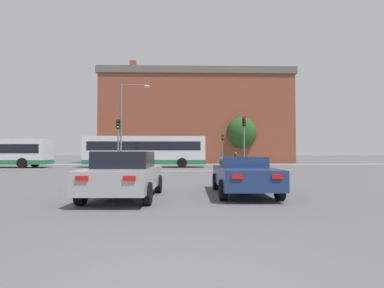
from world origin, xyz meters
name	(u,v)px	position (x,y,z in m)	size (l,w,h in m)	color
stop_line_strip	(184,171)	(0.00, 21.87, 0.00)	(7.93, 0.30, 0.01)	silver
far_pavement	(184,164)	(0.00, 37.10, 0.01)	(68.82, 2.50, 0.01)	gray
brick_civic_building	(196,118)	(1.83, 45.74, 7.14)	(29.43, 10.97, 15.75)	brown
car_saloon_left	(125,174)	(-1.84, 6.93, 0.76)	(2.14, 4.35, 1.49)	#9E9EA3
car_roadster_right	(243,175)	(2.15, 7.77, 0.68)	(2.03, 4.44, 1.31)	navy
bus_crossing_lead	(145,151)	(-4.05, 28.45, 1.72)	(12.38, 2.64, 3.20)	silver
traffic_light_near_left	(118,136)	(-5.58, 22.60, 2.89)	(0.26, 0.31, 4.31)	slate
traffic_light_near_right	(244,135)	(5.15, 22.74, 3.05)	(0.26, 0.31, 4.57)	slate
traffic_light_far_right	(223,144)	(5.07, 36.81, 2.68)	(0.26, 0.31, 3.96)	slate
street_lamp_junction	(126,117)	(-4.95, 22.82, 4.57)	(2.51, 0.36, 7.44)	slate
pedestrian_waiting	(236,157)	(6.92, 37.32, 0.92)	(0.35, 0.45, 1.59)	brown
pedestrian_walking_east	(186,156)	(0.15, 37.13, 1.08)	(0.39, 0.46, 1.81)	brown
tree_by_building	(241,133)	(8.31, 40.71, 4.45)	(4.39, 4.39, 6.77)	#4C3823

